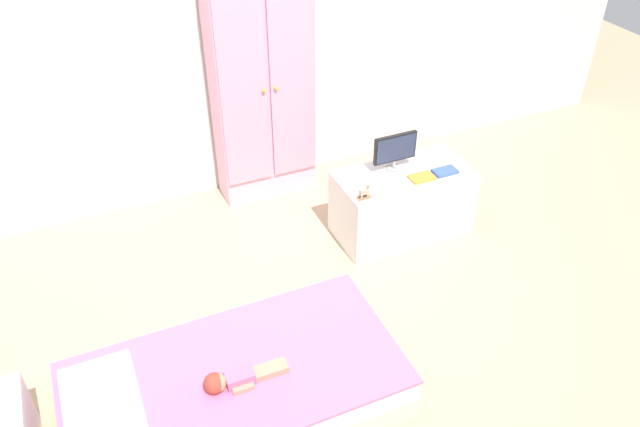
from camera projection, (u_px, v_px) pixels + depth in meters
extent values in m
cube|color=tan|center=(326.00, 327.00, 3.43)|extent=(10.00, 10.00, 0.02)
cube|color=beige|center=(237.00, 396.00, 2.97)|extent=(1.56, 0.80, 0.12)
cube|color=silver|center=(235.00, 381.00, 2.91)|extent=(1.52, 0.76, 0.10)
cube|color=pink|center=(234.00, 373.00, 2.87)|extent=(1.55, 0.79, 0.02)
cube|color=white|center=(104.00, 412.00, 2.67)|extent=(0.32, 0.57, 0.06)
cube|color=#D6668E|center=(240.00, 378.00, 2.81)|extent=(0.13, 0.08, 0.06)
cube|color=tan|center=(269.00, 367.00, 2.87)|extent=(0.16, 0.04, 0.04)
cube|color=tan|center=(272.00, 373.00, 2.85)|extent=(0.16, 0.04, 0.04)
cube|color=tan|center=(237.00, 372.00, 2.86)|extent=(0.10, 0.03, 0.03)
cube|color=tan|center=(244.00, 389.00, 2.78)|extent=(0.10, 0.03, 0.03)
sphere|color=tan|center=(217.00, 383.00, 2.77)|extent=(0.09, 0.09, 0.09)
sphere|color=#9E3D2D|center=(214.00, 383.00, 2.76)|extent=(0.10, 0.10, 0.10)
cube|color=#EFADCC|center=(261.00, 80.00, 4.01)|extent=(0.65, 0.26, 1.68)
cube|color=#D298B3|center=(244.00, 87.00, 3.83)|extent=(0.30, 0.02, 1.38)
cube|color=#D298B3|center=(293.00, 78.00, 3.93)|extent=(0.30, 0.02, 1.38)
sphere|color=gold|center=(264.00, 91.00, 3.88)|extent=(0.02, 0.02, 0.02)
sphere|color=gold|center=(276.00, 88.00, 3.90)|extent=(0.02, 0.02, 0.02)
cube|color=silver|center=(402.00, 202.00, 3.97)|extent=(0.85, 0.42, 0.45)
cylinder|color=#99999E|center=(393.00, 168.00, 3.88)|extent=(0.10, 0.10, 0.01)
cylinder|color=#99999E|center=(394.00, 164.00, 3.86)|extent=(0.02, 0.02, 0.05)
cube|color=black|center=(395.00, 148.00, 3.79)|extent=(0.28, 0.02, 0.18)
cube|color=#28334C|center=(396.00, 149.00, 3.78)|extent=(0.26, 0.01, 0.16)
cube|color=#8E6642|center=(363.00, 196.00, 3.63)|extent=(0.08, 0.01, 0.01)
cube|color=#8E6642|center=(365.00, 198.00, 3.61)|extent=(0.08, 0.01, 0.01)
cube|color=tan|center=(364.00, 192.00, 3.60)|extent=(0.06, 0.02, 0.03)
cylinder|color=tan|center=(366.00, 194.00, 3.62)|extent=(0.01, 0.01, 0.02)
cylinder|color=tan|center=(368.00, 195.00, 3.61)|extent=(0.01, 0.01, 0.02)
cylinder|color=tan|center=(360.00, 195.00, 3.61)|extent=(0.01, 0.01, 0.02)
cylinder|color=tan|center=(362.00, 197.00, 3.60)|extent=(0.01, 0.01, 0.02)
cylinder|color=tan|center=(368.00, 187.00, 3.59)|extent=(0.02, 0.02, 0.02)
sphere|color=tan|center=(368.00, 185.00, 3.58)|extent=(0.03, 0.03, 0.03)
cube|color=orange|center=(422.00, 177.00, 3.79)|extent=(0.15, 0.10, 0.01)
cube|color=blue|center=(445.00, 171.00, 3.84)|extent=(0.15, 0.09, 0.02)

